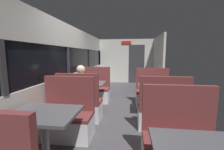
{
  "coord_description": "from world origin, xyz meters",
  "views": [
    {
      "loc": [
        0.25,
        -3.87,
        1.5
      ],
      "look_at": [
        -0.38,
        1.12,
        0.81
      ],
      "focal_mm": 24.07,
      "sensor_mm": 36.0,
      "label": 1
    }
  ],
  "objects": [
    {
      "name": "bench_mid_window_facing_entry",
      "position": [
        -0.89,
        0.74,
        0.33
      ],
      "size": [
        0.95,
        0.5,
        1.1
      ],
      "color": "silver",
      "rests_on": "ground_plane"
    },
    {
      "name": "carriage_window_panel_left",
      "position": [
        -1.45,
        0.0,
        1.11
      ],
      "size": [
        0.09,
        8.48,
        2.3
      ],
      "color": "beige",
      "rests_on": "ground_plane"
    },
    {
      "name": "dining_table_near_window",
      "position": [
        -0.89,
        -2.09,
        0.64
      ],
      "size": [
        0.9,
        0.7,
        0.74
      ],
      "color": "#9E9EA3",
      "rests_on": "ground_plane"
    },
    {
      "name": "bench_rear_aisle_facing_end",
      "position": [
        0.89,
        -0.86,
        0.33
      ],
      "size": [
        0.95,
        0.5,
        1.1
      ],
      "color": "silver",
      "rests_on": "ground_plane"
    },
    {
      "name": "carriage_aisle_panel_right",
      "position": [
        1.45,
        3.0,
        1.15
      ],
      "size": [
        0.08,
        2.4,
        2.3
      ],
      "primitive_type": "cube",
      "color": "beige",
      "rests_on": "ground_plane"
    },
    {
      "name": "dining_table_mid_window",
      "position": [
        -0.89,
        0.04,
        0.64
      ],
      "size": [
        0.9,
        0.7,
        0.74
      ],
      "color": "#9E9EA3",
      "rests_on": "ground_plane"
    },
    {
      "name": "bench_rear_aisle_facing_entry",
      "position": [
        0.89,
        0.54,
        0.33
      ],
      "size": [
        0.95,
        0.5,
        1.1
      ],
      "color": "silver",
      "rests_on": "ground_plane"
    },
    {
      "name": "bench_mid_window_facing_end",
      "position": [
        -0.89,
        -0.66,
        0.33
      ],
      "size": [
        0.95,
        0.5,
        1.1
      ],
      "color": "silver",
      "rests_on": "ground_plane"
    },
    {
      "name": "bench_near_window_facing_entry",
      "position": [
        -0.89,
        -1.39,
        0.33
      ],
      "size": [
        0.95,
        0.5,
        1.1
      ],
      "color": "silver",
      "rests_on": "ground_plane"
    },
    {
      "name": "carriage_end_bulkhead",
      "position": [
        0.06,
        4.19,
        1.14
      ],
      "size": [
        2.9,
        0.11,
        2.3
      ],
      "color": "beige",
      "rests_on": "ground_plane"
    },
    {
      "name": "dining_table_rear_aisle",
      "position": [
        0.89,
        -0.16,
        0.64
      ],
      "size": [
        0.9,
        0.7,
        0.74
      ],
      "color": "#9E9EA3",
      "rests_on": "ground_plane"
    },
    {
      "name": "bench_front_aisle_facing_entry",
      "position": [
        0.89,
        -1.99,
        0.33
      ],
      "size": [
        0.95,
        0.5,
        1.1
      ],
      "color": "silver",
      "rests_on": "ground_plane"
    },
    {
      "name": "seated_passenger",
      "position": [
        -0.89,
        -0.59,
        0.54
      ],
      "size": [
        0.47,
        0.55,
        1.26
      ],
      "color": "#26262D",
      "rests_on": "ground_plane"
    },
    {
      "name": "ground_plane",
      "position": [
        0.0,
        0.0,
        -0.01
      ],
      "size": [
        3.3,
        9.2,
        0.02
      ],
      "primitive_type": "cube",
      "color": "#423F44"
    }
  ]
}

